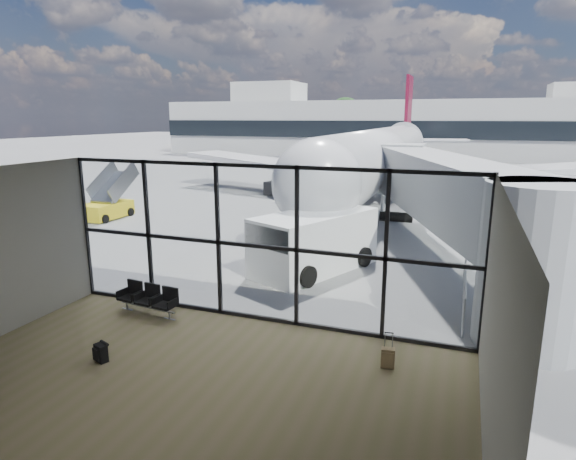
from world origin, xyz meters
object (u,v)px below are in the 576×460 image
Objects in this scene: backpack at (101,353)px; service_van at (312,242)px; seating_row at (150,297)px; belt_loader at (283,186)px; airliner at (381,155)px; suitcase at (388,358)px; mobile_stairs at (107,208)px.

service_van is at bearing 94.28° from backpack.
belt_loader is at bearing 107.12° from seating_row.
belt_loader is at bearing -168.82° from airliner.
seating_row is 24.56m from airliner.
backpack is 8.94m from service_van.
suitcase is (7.17, -0.80, -0.23)m from seating_row.
mobile_stairs is (-14.12, 5.25, -0.53)m from service_van.
airliner is 9.42× the size of belt_loader.
airliner reaches higher than seating_row.
airliner is at bearing 115.62° from service_van.
backpack is 0.12× the size of belt_loader.
mobile_stairs is at bearing -176.63° from service_van.
service_van is (2.63, 8.50, 0.90)m from backpack.
belt_loader is at bearing 108.62° from suitcase.
suitcase is at bearing -80.42° from airliner.
seating_row is at bearing -96.87° from airliner.
service_van is at bearing -50.46° from belt_loader.
mobile_stairs is at bearing 151.35° from backpack.
belt_loader is 13.57m from mobile_stairs.
seating_row is at bearing 166.15° from suitcase.
service_van is at bearing -20.00° from mobile_stairs.
seating_row is 0.36× the size of service_van.
seating_row is 0.05× the size of airliner.
seating_row reaches higher than suitcase.
service_van is 1.37× the size of belt_loader.
airliner reaches higher than belt_loader.
airliner is 10.59× the size of mobile_stairs.
service_van reaches higher than backpack.
seating_row is 4.13× the size of backpack.
service_van is at bearing -88.66° from airliner.
airliner is 18.79m from service_van.
backpack is 17.92m from mobile_stairs.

